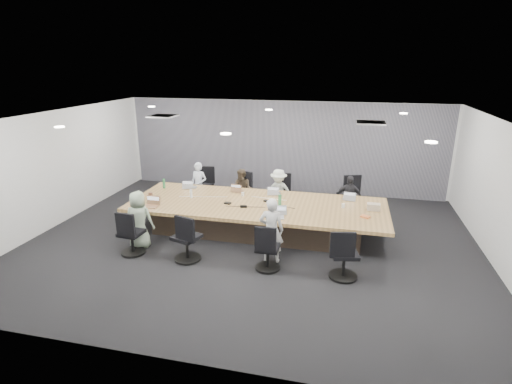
% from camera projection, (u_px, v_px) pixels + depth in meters
% --- Properties ---
extents(floor, '(10.00, 8.00, 0.00)m').
position_uv_depth(floor, '(252.00, 241.00, 9.16)').
color(floor, black).
rests_on(floor, ground).
extents(ceiling, '(10.00, 8.00, 0.00)m').
position_uv_depth(ceiling, '(252.00, 118.00, 8.29)').
color(ceiling, white).
rests_on(ceiling, wall_back).
extents(wall_back, '(10.00, 0.00, 2.80)m').
position_uv_depth(wall_back, '(282.00, 147.00, 12.43)').
color(wall_back, silver).
rests_on(wall_back, ground).
extents(wall_front, '(10.00, 0.00, 2.80)m').
position_uv_depth(wall_front, '(176.00, 271.00, 5.02)').
color(wall_front, silver).
rests_on(wall_front, ground).
extents(wall_left, '(0.00, 8.00, 2.80)m').
position_uv_depth(wall_left, '(55.00, 169.00, 9.81)').
color(wall_left, silver).
rests_on(wall_left, ground).
extents(wall_right, '(0.00, 8.00, 2.80)m').
position_uv_depth(wall_right, '(505.00, 199.00, 7.64)').
color(wall_right, silver).
rests_on(wall_right, ground).
extents(curtain, '(9.80, 0.04, 2.80)m').
position_uv_depth(curtain, '(282.00, 147.00, 12.35)').
color(curtain, slate).
rests_on(curtain, ground).
extents(conference_table, '(6.00, 2.20, 0.74)m').
position_uv_depth(conference_table, '(257.00, 217.00, 9.50)').
color(conference_table, '#3A2E23').
rests_on(conference_table, ground).
extents(chair_0, '(0.66, 0.66, 0.87)m').
position_uv_depth(chair_0, '(204.00, 189.00, 11.49)').
color(chair_0, black).
rests_on(chair_0, ground).
extents(chair_1, '(0.59, 0.59, 0.73)m').
position_uv_depth(chair_1, '(246.00, 194.00, 11.24)').
color(chair_1, black).
rests_on(chair_1, ground).
extents(chair_2, '(0.60, 0.60, 0.77)m').
position_uv_depth(chair_2, '(281.00, 196.00, 11.02)').
color(chair_2, black).
rests_on(chair_2, ground).
extents(chair_3, '(0.76, 0.76, 0.88)m').
position_uv_depth(chair_3, '(348.00, 199.00, 10.60)').
color(chair_3, black).
rests_on(chair_3, ground).
extents(chair_4, '(0.58, 0.58, 0.79)m').
position_uv_depth(chair_4, '(132.00, 236.00, 8.43)').
color(chair_4, black).
rests_on(chair_4, ground).
extents(chair_5, '(0.73, 0.73, 0.86)m').
position_uv_depth(chair_5, '(187.00, 241.00, 8.15)').
color(chair_5, black).
rests_on(chair_5, ground).
extents(chair_6, '(0.52, 0.52, 0.77)m').
position_uv_depth(chair_6, '(268.00, 251.00, 7.80)').
color(chair_6, black).
rests_on(chair_6, ground).
extents(chair_7, '(0.67, 0.67, 0.84)m').
position_uv_depth(chair_7, '(344.00, 258.00, 7.47)').
color(chair_7, black).
rests_on(chair_7, ground).
extents(person_0, '(0.50, 0.35, 1.28)m').
position_uv_depth(person_0, '(199.00, 185.00, 11.10)').
color(person_0, silver).
rests_on(person_0, ground).
extents(laptop_0, '(0.32, 0.26, 0.02)m').
position_uv_depth(laptop_0, '(191.00, 187.00, 10.56)').
color(laptop_0, '#B2B2B7').
rests_on(laptop_0, conference_table).
extents(person_1, '(0.60, 0.48, 1.17)m').
position_uv_depth(person_1, '(243.00, 190.00, 10.84)').
color(person_1, '#43382A').
rests_on(person_1, ground).
extents(laptop_1, '(0.32, 0.24, 0.02)m').
position_uv_depth(laptop_1, '(237.00, 191.00, 10.29)').
color(laptop_1, '#8C6647').
rests_on(laptop_1, conference_table).
extents(person_2, '(0.85, 0.57, 1.23)m').
position_uv_depth(person_2, '(279.00, 192.00, 10.62)').
color(person_2, beige).
rests_on(person_2, ground).
extents(laptop_2, '(0.31, 0.22, 0.02)m').
position_uv_depth(laptop_2, '(275.00, 193.00, 10.07)').
color(laptop_2, '#B2B2B7').
rests_on(laptop_2, conference_table).
extents(person_3, '(0.70, 0.30, 1.18)m').
position_uv_depth(person_3, '(349.00, 198.00, 10.23)').
color(person_3, '#26262B').
rests_on(person_3, ground).
extents(laptop_3, '(0.31, 0.23, 0.02)m').
position_uv_depth(laptop_3, '(349.00, 199.00, 9.67)').
color(laptop_3, '#B2B2B7').
rests_on(laptop_3, conference_table).
extents(person_4, '(0.67, 0.47, 1.28)m').
position_uv_depth(person_4, '(139.00, 220.00, 8.68)').
color(person_4, '#8CA086').
rests_on(person_4, ground).
extents(laptop_4, '(0.33, 0.23, 0.02)m').
position_uv_depth(laptop_4, '(151.00, 206.00, 9.15)').
color(laptop_4, '#8C6647').
rests_on(laptop_4, conference_table).
extents(person_6, '(0.52, 0.37, 1.36)m').
position_uv_depth(person_6, '(271.00, 230.00, 8.03)').
color(person_6, '#BABABA').
rests_on(person_6, ground).
extents(laptop_6, '(0.36, 0.28, 0.02)m').
position_uv_depth(laptop_6, '(276.00, 217.00, 8.52)').
color(laptop_6, '#B2B2B7').
rests_on(laptop_6, conference_table).
extents(bottle_green_left, '(0.08, 0.08, 0.25)m').
position_uv_depth(bottle_green_left, '(164.00, 184.00, 10.48)').
color(bottle_green_left, '#2F7644').
rests_on(bottle_green_left, conference_table).
extents(bottle_green_right, '(0.09, 0.09, 0.28)m').
position_uv_depth(bottle_green_right, '(280.00, 200.00, 9.16)').
color(bottle_green_right, '#2F7644').
rests_on(bottle_green_right, conference_table).
extents(bottle_clear, '(0.08, 0.08, 0.20)m').
position_uv_depth(bottle_clear, '(191.00, 194.00, 9.74)').
color(bottle_clear, silver).
rests_on(bottle_clear, conference_table).
extents(cup_white_far, '(0.08, 0.08, 0.09)m').
position_uv_depth(cup_white_far, '(243.00, 194.00, 9.90)').
color(cup_white_far, white).
rests_on(cup_white_far, conference_table).
extents(cup_white_near, '(0.09, 0.09, 0.09)m').
position_uv_depth(cup_white_near, '(343.00, 206.00, 9.09)').
color(cup_white_near, white).
rests_on(cup_white_near, conference_table).
extents(mug_brown, '(0.13, 0.13, 0.12)m').
position_uv_depth(mug_brown, '(151.00, 195.00, 9.80)').
color(mug_brown, brown).
rests_on(mug_brown, conference_table).
extents(mic_left, '(0.17, 0.12, 0.03)m').
position_uv_depth(mic_left, '(228.00, 203.00, 9.35)').
color(mic_left, black).
rests_on(mic_left, conference_table).
extents(mic_right, '(0.16, 0.12, 0.03)m').
position_uv_depth(mic_right, '(267.00, 201.00, 9.51)').
color(mic_right, black).
rests_on(mic_right, conference_table).
extents(stapler, '(0.16, 0.07, 0.06)m').
position_uv_depth(stapler, '(244.00, 207.00, 9.10)').
color(stapler, black).
rests_on(stapler, conference_table).
extents(canvas_bag, '(0.28, 0.18, 0.15)m').
position_uv_depth(canvas_bag, '(374.00, 207.00, 8.93)').
color(canvas_bag, tan).
rests_on(canvas_bag, conference_table).
extents(snack_packet, '(0.22, 0.20, 0.04)m').
position_uv_depth(snack_packet, '(365.00, 217.00, 8.52)').
color(snack_packet, orange).
rests_on(snack_packet, conference_table).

